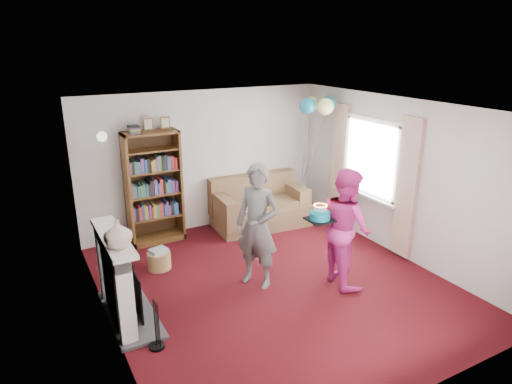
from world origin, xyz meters
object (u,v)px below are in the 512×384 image
person_magenta (346,227)px  birthday_cake (320,216)px  bookcase (153,188)px  sofa (259,207)px  person_striped (257,226)px

person_magenta → birthday_cake: 0.49m
bookcase → sofa: 2.01m
sofa → birthday_cake: (-0.41, -2.43, 0.74)m
sofa → person_magenta: (0.02, -2.46, 0.50)m
sofa → person_striped: person_striped is taller
person_magenta → birthday_cake: (-0.43, 0.04, 0.24)m
bookcase → person_striped: (0.82, -2.16, -0.05)m
sofa → bookcase: bearing=176.9°
bookcase → person_magenta: 3.31m
birthday_cake → sofa: bearing=80.3°
person_striped → birthday_cake: size_ratio=5.36×
bookcase → person_striped: bearing=-69.2°
bookcase → sofa: bookcase is taller
bookcase → person_magenta: (1.93, -2.69, -0.10)m
person_magenta → birthday_cake: person_magenta is taller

